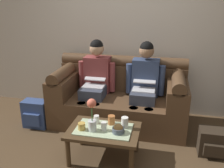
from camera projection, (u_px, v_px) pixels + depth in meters
The scene contains 14 objects.
back_wall_patterned at pixel (127, 21), 3.81m from camera, with size 6.00×0.12×2.90m, color beige.
couch at pixel (119, 98), 3.68m from camera, with size 1.92×0.88×0.96m.
person_left at pixel (96, 78), 3.66m from camera, with size 0.56×0.67×1.22m.
person_right at pixel (145, 82), 3.51m from camera, with size 0.56×0.67×1.22m.
coffee_table at pixel (104, 133), 2.81m from camera, with size 0.81×0.55×0.40m.
flower_vase at pixel (92, 115), 2.69m from camera, with size 0.10×0.10×0.38m.
snack_bowl at pixel (118, 129), 2.70m from camera, with size 0.13×0.13×0.11m.
cup_near_left at pixel (125, 122), 2.80m from camera, with size 0.08×0.08×0.13m, color white.
cup_near_right at pixel (104, 126), 2.74m from camera, with size 0.06×0.06×0.10m, color white.
cup_far_center at pixel (97, 119), 2.90m from camera, with size 0.06×0.06×0.10m, color white.
cup_far_left at pixel (111, 120), 2.88m from camera, with size 0.08×0.08×0.11m, color #B26633.
cup_far_right at pixel (82, 126), 2.76m from camera, with size 0.08×0.08×0.08m, color gold.
backpack_left at pixel (36, 114), 3.58m from camera, with size 0.35×0.25×0.40m.
backpack_right at pixel (212, 143), 2.95m from camera, with size 0.32×0.27×0.33m.
Camera 1 is at (0.62, -2.17, 1.80)m, focal length 39.67 mm.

